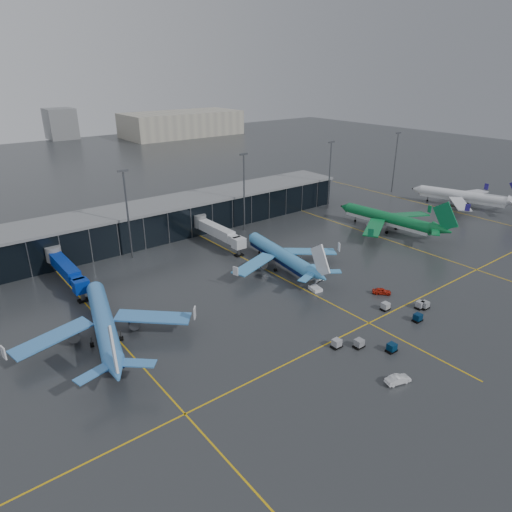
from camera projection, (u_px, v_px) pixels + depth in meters
ground at (287, 310)px, 102.94m from camera, size 600.00×600.00×0.00m
terminal_pier at (159, 220)px, 145.96m from camera, size 142.00×17.00×10.70m
jet_bridges at (66, 269)px, 112.61m from camera, size 94.00×27.50×7.20m
flood_masts at (191, 200)px, 136.83m from camera, size 203.00×0.50×25.50m
distant_hangars at (88, 130)px, 324.40m from camera, size 260.00×71.00×22.00m
taxi_lines at (289, 282)px, 116.32m from camera, size 220.00×120.00×0.02m
airliner_arkefly at (102, 311)px, 89.78m from camera, size 45.25×48.89×12.68m
airliner_klm_near at (280, 247)px, 122.65m from camera, size 39.11×43.11×11.89m
airliner_aer_lingus at (388, 211)px, 150.40m from camera, size 41.02×45.75×13.11m
airliner_ba at (463, 190)px, 176.17m from camera, size 49.18×52.62×13.28m
baggage_carts at (392, 323)px, 96.23m from camera, size 29.49×12.49×1.70m
mobile_airstair at (315, 287)px, 111.73m from camera, size 2.79×3.57×3.45m
service_van_red at (382, 291)px, 109.87m from camera, size 4.28×4.42×1.50m
service_van_white at (398, 379)px, 78.94m from camera, size 4.92×2.85×1.53m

